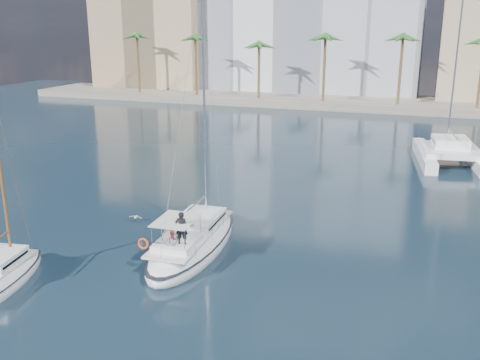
% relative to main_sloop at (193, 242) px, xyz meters
% --- Properties ---
extents(ground, '(160.00, 160.00, 0.00)m').
position_rel_main_sloop_xyz_m(ground, '(1.70, 2.80, -0.53)').
color(ground, black).
rests_on(ground, ground).
extents(quay, '(120.00, 14.00, 1.20)m').
position_rel_main_sloop_xyz_m(quay, '(1.70, 63.80, 0.07)').
color(quay, gray).
rests_on(quay, ground).
extents(building_modern, '(42.00, 16.00, 28.00)m').
position_rel_main_sloop_xyz_m(building_modern, '(-10.30, 75.80, 13.47)').
color(building_modern, white).
rests_on(building_modern, ground).
extents(building_tan_left, '(22.00, 14.00, 22.00)m').
position_rel_main_sloop_xyz_m(building_tan_left, '(-40.30, 71.80, 10.47)').
color(building_tan_left, tan).
rests_on(building_tan_left, ground).
extents(palm_left, '(3.60, 3.60, 12.30)m').
position_rel_main_sloop_xyz_m(palm_left, '(-32.30, 59.80, 9.75)').
color(palm_left, brown).
rests_on(palm_left, ground).
extents(palm_centre, '(3.60, 3.60, 12.30)m').
position_rel_main_sloop_xyz_m(palm_centre, '(1.70, 59.80, 9.75)').
color(palm_centre, brown).
rests_on(palm_centre, ground).
extents(main_sloop, '(4.24, 11.56, 16.89)m').
position_rel_main_sloop_xyz_m(main_sloop, '(0.00, 0.00, 0.00)').
color(main_sloop, white).
rests_on(main_sloop, ground).
extents(catamaran, '(7.41, 12.53, 17.31)m').
position_rel_main_sloop_xyz_m(catamaran, '(15.17, 28.47, 0.62)').
color(catamaran, white).
rests_on(catamaran, ground).
extents(seagull, '(1.00, 0.43, 0.19)m').
position_rel_main_sloop_xyz_m(seagull, '(-5.71, 2.95, -0.10)').
color(seagull, silver).
rests_on(seagull, ground).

